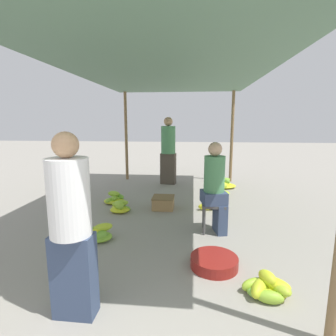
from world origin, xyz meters
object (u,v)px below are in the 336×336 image
(vendor_foreground, at_px, (71,225))
(banana_pile_left_1, at_px, (114,199))
(vendor_seated, at_px, (215,186))
(banana_pile_left_0, at_px, (120,208))
(banana_pile_left_2, at_px, (98,234))
(banana_pile_right_0, at_px, (267,287))
(crate_near, at_px, (163,203))
(stool, at_px, (213,209))
(basin_black, at_px, (214,262))
(banana_pile_right_2, at_px, (220,191))
(banana_pile_right_3, at_px, (224,184))
(banana_pile_right_1, at_px, (212,205))
(shopper_walking_mid, at_px, (168,150))

(vendor_foreground, distance_m, banana_pile_left_1, 3.20)
(vendor_seated, distance_m, banana_pile_left_0, 1.90)
(banana_pile_left_2, relative_size, banana_pile_right_0, 0.86)
(crate_near, bearing_deg, stool, -48.73)
(vendor_foreground, relative_size, basin_black, 2.90)
(basin_black, bearing_deg, vendor_seated, 85.73)
(banana_pile_right_0, distance_m, crate_near, 2.73)
(banana_pile_left_0, bearing_deg, banana_pile_right_2, 34.48)
(banana_pile_right_2, bearing_deg, vendor_seated, -98.10)
(banana_pile_left_0, xyz_separation_m, banana_pile_right_2, (1.94, 1.33, 0.00))
(banana_pile_right_0, bearing_deg, vendor_foreground, -166.23)
(basin_black, bearing_deg, crate_near, 112.19)
(banana_pile_left_0, bearing_deg, crate_near, 19.20)
(banana_pile_right_0, xyz_separation_m, banana_pile_right_3, (0.06, 4.15, 0.00))
(vendor_seated, height_order, banana_pile_right_1, vendor_seated)
(banana_pile_left_0, bearing_deg, stool, -23.65)
(vendor_foreground, relative_size, shopper_walking_mid, 0.89)
(banana_pile_left_1, relative_size, banana_pile_right_3, 0.72)
(vendor_seated, relative_size, shopper_walking_mid, 0.77)
(banana_pile_right_2, xyz_separation_m, banana_pile_right_3, (0.15, 0.67, 0.00))
(vendor_seated, height_order, crate_near, vendor_seated)
(shopper_walking_mid, bearing_deg, banana_pile_right_0, -72.94)
(stool, xyz_separation_m, banana_pile_right_2, (0.31, 2.04, -0.27))
(stool, relative_size, banana_pile_left_2, 1.06)
(stool, distance_m, basin_black, 1.04)
(basin_black, distance_m, banana_pile_right_1, 2.08)
(banana_pile_left_1, height_order, banana_pile_right_0, banana_pile_left_1)
(basin_black, bearing_deg, banana_pile_right_2, 83.14)
(vendor_seated, height_order, banana_pile_right_3, vendor_seated)
(vendor_foreground, height_order, basin_black, vendor_foreground)
(vendor_foreground, height_order, shopper_walking_mid, shopper_walking_mid)
(vendor_seated, height_order, banana_pile_right_0, vendor_seated)
(banana_pile_left_2, relative_size, banana_pile_right_1, 0.72)
(banana_pile_left_0, xyz_separation_m, banana_pile_left_1, (-0.25, 0.49, 0.01))
(basin_black, distance_m, crate_near, 2.13)
(vendor_seated, relative_size, crate_near, 3.31)
(basin_black, xyz_separation_m, banana_pile_right_1, (0.11, 2.08, 0.00))
(vendor_foreground, relative_size, banana_pile_left_1, 3.60)
(stool, height_order, crate_near, stool)
(banana_pile_left_2, bearing_deg, stool, 16.05)
(banana_pile_right_1, bearing_deg, stool, -93.21)
(banana_pile_right_0, relative_size, shopper_walking_mid, 0.28)
(crate_near, height_order, shopper_walking_mid, shopper_walking_mid)
(banana_pile_left_0, relative_size, banana_pile_right_3, 0.72)
(vendor_foreground, xyz_separation_m, basin_black, (1.23, 0.86, -0.74))
(basin_black, relative_size, banana_pile_left_2, 1.29)
(banana_pile_right_1, bearing_deg, banana_pile_right_3, 76.03)
(stool, distance_m, banana_pile_right_1, 1.12)
(crate_near, xyz_separation_m, shopper_walking_mid, (-0.10, 2.03, 0.79))
(vendor_seated, bearing_deg, banana_pile_left_1, 147.52)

